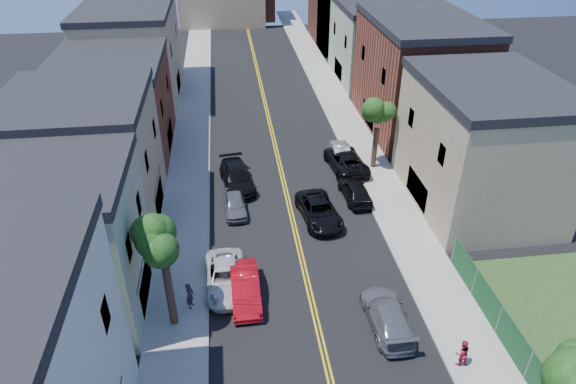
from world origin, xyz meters
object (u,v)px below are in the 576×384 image
object	(u,v)px
grey_car_right	(387,316)
dark_car_right_far	(346,160)
black_suv_lane	(319,211)
pedestrian_left	(190,295)
red_sedan	(245,288)
pedestrian_right	(462,353)
black_car_right	(355,190)
black_car_left	(237,177)
white_pickup	(226,277)
grey_car_left	(235,204)
silver_car_right	(340,151)

from	to	relation	value
grey_car_right	dark_car_right_far	xyz separation A→B (m)	(1.70, 17.74, 0.08)
dark_car_right_far	black_suv_lane	size ratio (longest dim) A/B	1.09
black_suv_lane	pedestrian_left	distance (m)	11.89
red_sedan	pedestrian_right	world-z (taller)	pedestrian_right
black_car_right	black_car_left	bearing A→B (deg)	-22.62
pedestrian_left	pedestrian_right	bearing A→B (deg)	-96.90
pedestrian_right	pedestrian_left	bearing A→B (deg)	-26.15
white_pickup	pedestrian_left	size ratio (longest dim) A/B	3.06
black_car_left	dark_car_right_far	world-z (taller)	black_car_left
grey_car_right	pedestrian_left	bearing A→B (deg)	-14.82
grey_car_left	grey_car_right	distance (m)	14.67
white_pickup	grey_car_right	xyz separation A→B (m)	(8.75, -4.31, 0.02)
pedestrian_left	pedestrian_right	world-z (taller)	pedestrian_left
black_suv_lane	pedestrian_left	size ratio (longest dim) A/B	3.18
red_sedan	dark_car_right_far	distance (m)	17.29
red_sedan	pedestrian_left	xyz separation A→B (m)	(-3.18, -0.47, 0.22)
grey_car_left	grey_car_right	xyz separation A→B (m)	(7.89, -12.36, 0.06)
grey_car_left	grey_car_right	size ratio (longest dim) A/B	0.78
grey_car_left	white_pickup	bearing A→B (deg)	-98.90
grey_car_left	pedestrian_right	bearing A→B (deg)	-57.94
red_sedan	pedestrian_left	bearing A→B (deg)	-172.46
grey_car_right	grey_car_left	bearing A→B (deg)	-58.24
silver_car_right	black_suv_lane	world-z (taller)	black_suv_lane
black_car_left	black_car_right	distance (m)	9.46
black_suv_lane	pedestrian_left	world-z (taller)	pedestrian_left
grey_car_left	pedestrian_left	size ratio (longest dim) A/B	2.35
grey_car_left	pedestrian_left	bearing A→B (deg)	-109.61
black_car_right	silver_car_right	world-z (taller)	black_car_right
grey_car_right	pedestrian_left	size ratio (longest dim) A/B	3.01
silver_car_right	grey_car_right	bearing A→B (deg)	90.02
grey_car_left	pedestrian_left	world-z (taller)	pedestrian_left
silver_car_right	black_car_right	bearing A→B (deg)	92.02
black_car_left	grey_car_right	xyz separation A→B (m)	(7.60, -16.02, -0.08)
white_pickup	black_suv_lane	xyz separation A→B (m)	(6.86, 6.27, 0.03)
dark_car_right_far	white_pickup	bearing A→B (deg)	46.59
silver_car_right	grey_car_left	bearing A→B (deg)	42.77
black_car_right	silver_car_right	bearing A→B (deg)	-96.68
black_suv_lane	pedestrian_right	xyz separation A→B (m)	(4.79, -13.70, 0.19)
white_pickup	pedestrian_right	bearing A→B (deg)	-33.58
black_suv_lane	black_car_left	bearing A→B (deg)	129.46
dark_car_right_far	black_suv_lane	bearing A→B (deg)	57.83
grey_car_right	pedestrian_left	xyz separation A→B (m)	(-10.81, 2.71, 0.26)
black_car_left	black_car_right	bearing A→B (deg)	-26.58
grey_car_left	pedestrian_left	distance (m)	10.10
black_suv_lane	white_pickup	bearing A→B (deg)	-144.45
black_car_right	pedestrian_right	bearing A→B (deg)	91.73
silver_car_right	white_pickup	bearing A→B (deg)	60.95
grey_car_left	black_suv_lane	distance (m)	6.25
silver_car_right	dark_car_right_far	bearing A→B (deg)	94.93
red_sedan	black_car_right	size ratio (longest dim) A/B	1.06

